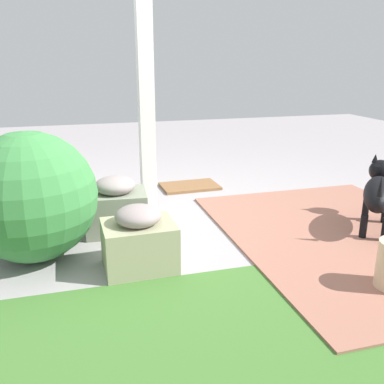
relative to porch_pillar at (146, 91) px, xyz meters
name	(u,v)px	position (x,y,z in m)	size (l,w,h in m)	color
ground_plane	(177,219)	(-0.20, 0.23, -1.08)	(12.00, 12.00, 0.00)	#9B9495
brick_path	(347,236)	(-1.39, 0.98, -1.07)	(1.80, 2.40, 0.02)	#9B6452
porch_pillar	(146,91)	(0.00, 0.00, 0.00)	(0.13, 0.13, 2.16)	white
stone_planter_near	(116,207)	(0.33, 0.36, -0.87)	(0.51, 0.43, 0.46)	gray
stone_planter_mid	(139,241)	(0.26, 1.05, -0.88)	(0.47, 0.39, 0.44)	#989874
round_shrub	(31,197)	(0.93, 0.69, -0.63)	(0.89, 0.89, 0.89)	#387D3E
terracotta_pot_broad	(17,177)	(1.14, -0.41, -0.77)	(0.44, 0.44, 0.51)	#AA5033
dog	(378,191)	(-1.70, 0.89, -0.75)	(0.63, 0.72, 0.56)	black
doormat	(190,186)	(-0.56, -0.65, -1.06)	(0.61, 0.40, 0.03)	brown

